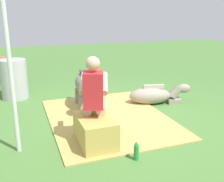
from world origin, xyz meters
TOP-DOWN VIEW (x-y plane):
  - ground_plane at (0.00, 0.00)m, footprint 24.00×24.00m
  - hay_patch at (-0.02, 0.16)m, footprint 2.75×2.11m
  - hay_bale at (-0.93, 0.68)m, footprint 0.77×0.49m
  - person_seated at (-0.77, 0.64)m, footprint 0.72×0.55m
  - pony_standing at (0.59, 0.45)m, footprint 1.35×0.40m
  - pony_lying at (0.42, -1.05)m, footprint 0.60×1.36m
  - soda_bottle at (-1.53, 0.29)m, footprint 0.07×0.07m
  - water_barrel at (1.86, 1.76)m, footprint 0.59×0.59m
  - tent_pole_left at (-0.74, 1.75)m, footprint 0.06×0.06m

SIDE VIEW (x-z plane):
  - ground_plane at x=0.00m, z-range 0.00..0.00m
  - hay_patch at x=-0.02m, z-range 0.00..0.02m
  - soda_bottle at x=-1.53m, z-range 0.00..0.27m
  - pony_lying at x=0.42m, z-range -0.02..0.40m
  - hay_bale at x=-0.93m, z-range 0.00..0.43m
  - water_barrel at x=1.86m, z-range 0.00..0.89m
  - pony_standing at x=0.59m, z-range 0.08..0.95m
  - person_seated at x=-0.77m, z-range 0.06..1.37m
  - tent_pole_left at x=-0.74m, z-range 0.00..2.25m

